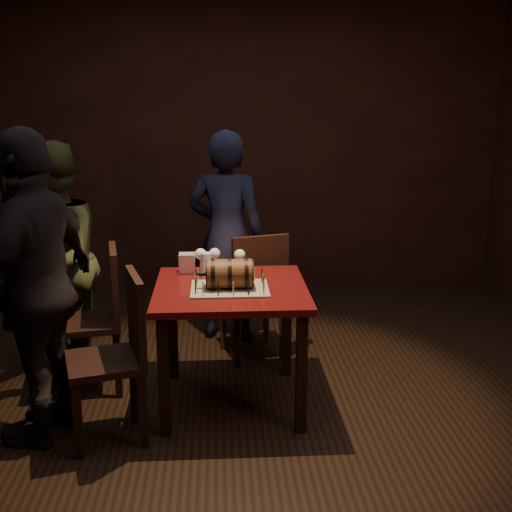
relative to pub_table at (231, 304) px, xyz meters
name	(u,v)px	position (x,y,z in m)	size (l,w,h in m)	color
room_shell	(244,180)	(0.07, -0.11, 0.76)	(5.04, 5.04, 2.80)	black
pub_table	(231,304)	(0.00, 0.00, 0.00)	(0.90, 0.90, 0.75)	#440B0D
cake_board	(230,289)	(-0.01, -0.07, 0.12)	(0.45, 0.35, 0.01)	gray
barrel_cake	(229,274)	(-0.01, -0.07, 0.21)	(0.33, 0.19, 0.19)	brown
birthday_candles	(230,281)	(-0.01, -0.07, 0.16)	(0.40, 0.30, 0.09)	#E2DC87
wine_glass_left	(201,255)	(-0.18, 0.30, 0.23)	(0.07, 0.07, 0.16)	silver
wine_glass_mid	(215,255)	(-0.09, 0.31, 0.23)	(0.07, 0.07, 0.16)	silver
wine_glass_right	(240,256)	(0.06, 0.26, 0.23)	(0.07, 0.07, 0.16)	silver
pint_of_ale	(206,265)	(-0.15, 0.23, 0.18)	(0.07, 0.07, 0.15)	silver
menu_card	(187,264)	(-0.27, 0.29, 0.17)	(0.10, 0.05, 0.13)	white
chair_back	(256,289)	(0.19, 0.65, -0.12)	(0.49, 0.49, 0.93)	black
chair_left_rear	(100,311)	(-0.83, 0.25, -0.12)	(0.46, 0.46, 0.93)	black
chair_left_front	(119,348)	(-0.62, -0.36, -0.12)	(0.49, 0.49, 0.93)	black
person_back	(227,237)	(-0.01, 1.09, 0.17)	(0.59, 0.39, 1.61)	black
person_left_rear	(54,262)	(-1.16, 0.51, 0.15)	(0.76, 0.59, 1.57)	#393D1E
person_left_front	(38,288)	(-1.04, -0.31, 0.21)	(1.00, 0.42, 1.71)	black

